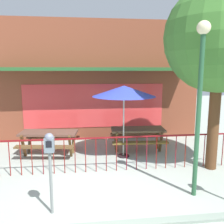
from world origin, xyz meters
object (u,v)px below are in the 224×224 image
Objects in this scene: patio_umbrella at (124,91)px; street_lamp at (200,85)px; street_tree at (220,38)px; picnic_table_left at (49,137)px; picnic_table_right at (138,133)px; parking_meter_far at (50,152)px.

patio_umbrella is 2.87m from street_lamp.
street_lamp is (-1.15, -1.39, -1.11)m from street_tree.
picnic_table_left is 5.77m from street_tree.
picnic_table_right is 0.51× the size of street_lamp.
picnic_table_left is at bearing 168.70° from patio_umbrella.
patio_umbrella is at bearing 57.11° from parking_meter_far.
street_lamp reaches higher than picnic_table_right.
picnic_table_left is at bearing -178.43° from picnic_table_right.
patio_umbrella is at bearing 151.98° from street_tree.
parking_meter_far is (-2.49, -3.50, 0.63)m from picnic_table_right.
street_tree reaches higher than street_lamp.
parking_meter_far is at bearing -122.89° from patio_umbrella.
street_lamp reaches higher than patio_umbrella.
patio_umbrella reaches higher than picnic_table_right.
patio_umbrella is (-0.58, -0.56, 1.48)m from picnic_table_right.
picnic_table_right is 1.69m from patio_umbrella.
parking_meter_far is 0.32× the size of street_tree.
street_lamp is at bearing 6.31° from parking_meter_far.
street_lamp reaches higher than picnic_table_left.
street_lamp is at bearing -66.22° from patio_umbrella.
street_tree reaches higher than picnic_table_right.
street_tree is 1.35× the size of street_lamp.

